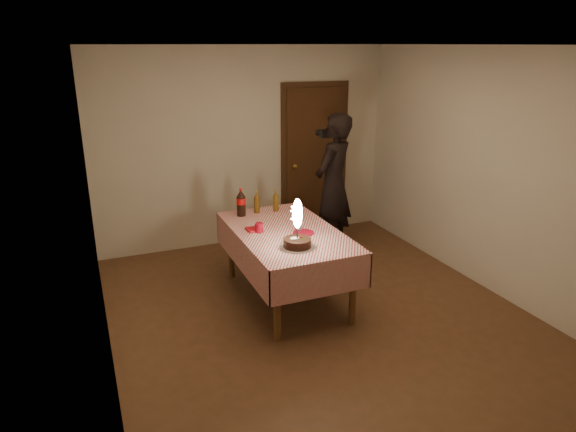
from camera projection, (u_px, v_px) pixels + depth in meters
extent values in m
cube|color=brown|center=(317.00, 312.00, 5.25)|extent=(4.00, 4.50, 0.01)
cube|color=beige|center=(246.00, 148.00, 6.80)|extent=(4.00, 0.04, 2.60)
cube|color=beige|center=(495.00, 291.00, 2.86)|extent=(4.00, 0.04, 2.60)
cube|color=beige|center=(95.00, 216.00, 4.11)|extent=(0.04, 4.50, 2.60)
cube|color=beige|center=(486.00, 171.00, 5.55)|extent=(0.04, 4.50, 2.60)
cube|color=silver|center=(323.00, 45.00, 4.41)|extent=(4.00, 4.50, 0.04)
cube|color=#472814|center=(314.00, 162.00, 7.22)|extent=(0.85, 0.05, 2.05)
sphere|color=#B28C33|center=(295.00, 166.00, 7.07)|extent=(0.06, 0.06, 0.06)
cube|color=brown|center=(286.00, 234.00, 5.31)|extent=(0.90, 1.60, 0.04)
cylinder|color=brown|center=(277.00, 305.00, 4.64)|extent=(0.07, 0.07, 0.72)
cylinder|color=brown|center=(353.00, 290.00, 4.93)|extent=(0.07, 0.07, 0.72)
cylinder|color=brown|center=(231.00, 248.00, 5.94)|extent=(0.07, 0.07, 0.72)
cylinder|color=brown|center=(293.00, 239.00, 6.22)|extent=(0.07, 0.07, 0.72)
cube|color=white|center=(286.00, 231.00, 5.30)|extent=(1.02, 1.72, 0.01)
cube|color=white|center=(322.00, 280.00, 4.61)|extent=(1.02, 0.01, 0.34)
cube|color=white|center=(259.00, 222.00, 6.11)|extent=(1.02, 0.01, 0.34)
cube|color=white|center=(240.00, 254.00, 5.18)|extent=(0.01, 1.72, 0.34)
cube|color=white|center=(329.00, 240.00, 5.54)|extent=(0.01, 1.72, 0.34)
cylinder|color=white|center=(297.00, 247.00, 4.88)|extent=(0.33, 0.33, 0.01)
cylinder|color=black|center=(297.00, 242.00, 4.86)|extent=(0.26, 0.26, 0.08)
cylinder|color=white|center=(295.00, 238.00, 4.85)|extent=(0.07, 0.07, 0.00)
sphere|color=red|center=(301.00, 237.00, 4.85)|extent=(0.02, 0.02, 0.02)
cube|color=#19721E|center=(303.00, 238.00, 4.85)|extent=(0.02, 0.01, 0.00)
cube|color=#19721E|center=(301.00, 239.00, 4.84)|extent=(0.01, 0.02, 0.00)
cylinder|color=#262628|center=(297.00, 233.00, 4.83)|extent=(0.01, 0.01, 0.12)
ellipsoid|color=#FFF2BF|center=(297.00, 213.00, 4.77)|extent=(0.09, 0.09, 0.29)
sphere|color=white|center=(297.00, 225.00, 4.80)|extent=(0.04, 0.04, 0.04)
cylinder|color=#AA0B26|center=(303.00, 233.00, 5.23)|extent=(0.22, 0.22, 0.01)
cylinder|color=#A60B1F|center=(259.00, 228.00, 5.24)|extent=(0.08, 0.08, 0.10)
cylinder|color=white|center=(299.00, 227.00, 5.26)|extent=(0.07, 0.07, 0.09)
cube|color=red|center=(254.00, 229.00, 5.31)|extent=(0.15, 0.15, 0.02)
cylinder|color=black|center=(241.00, 206.00, 5.73)|extent=(0.10, 0.10, 0.22)
cylinder|color=red|center=(241.00, 201.00, 5.71)|extent=(0.10, 0.10, 0.07)
cone|color=black|center=(241.00, 193.00, 5.68)|extent=(0.10, 0.10, 0.08)
cylinder|color=red|center=(241.00, 189.00, 5.67)|extent=(0.03, 0.03, 0.02)
cylinder|color=#53370E|center=(257.00, 205.00, 5.84)|extent=(0.06, 0.06, 0.18)
cone|color=#53370E|center=(257.00, 195.00, 5.80)|extent=(0.06, 0.06, 0.06)
cylinder|color=olive|center=(256.00, 192.00, 5.79)|extent=(0.02, 0.02, 0.02)
cylinder|color=#53370E|center=(276.00, 203.00, 5.90)|extent=(0.06, 0.06, 0.18)
cone|color=#53370E|center=(276.00, 193.00, 5.86)|extent=(0.06, 0.06, 0.06)
cylinder|color=olive|center=(276.00, 191.00, 5.85)|extent=(0.02, 0.02, 0.02)
imported|color=black|center=(333.00, 185.00, 6.51)|extent=(0.79, 0.74, 1.81)
cube|color=black|center=(325.00, 133.00, 6.37)|extent=(0.16, 0.15, 0.10)
cylinder|color=black|center=(320.00, 133.00, 6.41)|extent=(0.11, 0.11, 0.08)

